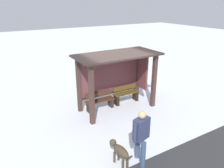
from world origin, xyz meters
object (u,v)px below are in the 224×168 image
dog (120,151)px  bench_left_inside (100,102)px  bus_shelter (117,69)px  person_walking (141,133)px  bench_center_inside (126,95)px

dog → bench_left_inside: bearing=71.6°
bus_shelter → person_walking: (-1.32, -3.39, -0.74)m
bus_shelter → bench_left_inside: size_ratio=2.75×
bus_shelter → dog: size_ratio=3.53×
bench_left_inside → person_walking: person_walking is taller
bus_shelter → bench_left_inside: 1.57m
bench_center_inside → dog: bench_center_inside is taller
bench_left_inside → dog: bearing=-108.4°
bench_left_inside → bench_center_inside: (1.34, 0.00, 0.02)m
bench_left_inside → bench_center_inside: 1.34m
bus_shelter → person_walking: bearing=-111.3°
bench_left_inside → dog: 3.47m
bench_left_inside → dog: (-1.09, -3.29, 0.10)m
bus_shelter → bench_center_inside: bearing=11.0°
person_walking → bus_shelter: bearing=68.7°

